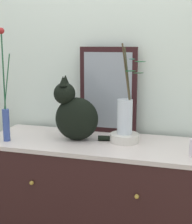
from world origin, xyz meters
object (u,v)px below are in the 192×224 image
at_px(vase_slim_green, 6,110).
at_px(vase_glass_clear, 125,114).
at_px(mirror_leaning, 108,90).
at_px(bowl_porcelain, 124,138).
at_px(cat_sitting, 75,114).
at_px(sideboard, 96,209).

xyz_separation_m(vase_slim_green, vase_glass_clear, (0.68, 0.18, -0.02)).
distance_m(mirror_leaning, bowl_porcelain, 0.35).
bearing_deg(vase_slim_green, cat_sitting, 19.50).
bearing_deg(cat_sitting, mirror_leaning, 59.33).
bearing_deg(vase_glass_clear, sideboard, -165.60).
height_order(cat_sitting, bowl_porcelain, cat_sitting).
bearing_deg(sideboard, vase_glass_clear, 14.40).
xyz_separation_m(cat_sitting, vase_slim_green, (-0.39, -0.14, 0.03)).
distance_m(sideboard, vase_slim_green, 0.82).
bearing_deg(vase_slim_green, vase_glass_clear, 15.01).
xyz_separation_m(sideboard, vase_slim_green, (-0.52, -0.14, 0.63)).
bearing_deg(vase_slim_green, sideboard, 15.20).
xyz_separation_m(mirror_leaning, vase_slim_green, (-0.53, -0.38, -0.09)).
bearing_deg(bowl_porcelain, vase_slim_green, -164.83).
xyz_separation_m(cat_sitting, vase_glass_clear, (0.30, 0.05, 0.01)).
xyz_separation_m(sideboard, mirror_leaning, (0.01, 0.23, 0.72)).
xyz_separation_m(mirror_leaning, vase_glass_clear, (0.16, -0.19, -0.11)).
height_order(mirror_leaning, cat_sitting, mirror_leaning).
distance_m(sideboard, cat_sitting, 0.61).
bearing_deg(vase_slim_green, bowl_porcelain, 15.17).
distance_m(cat_sitting, vase_slim_green, 0.41).
relative_size(cat_sitting, vase_glass_clear, 0.81).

